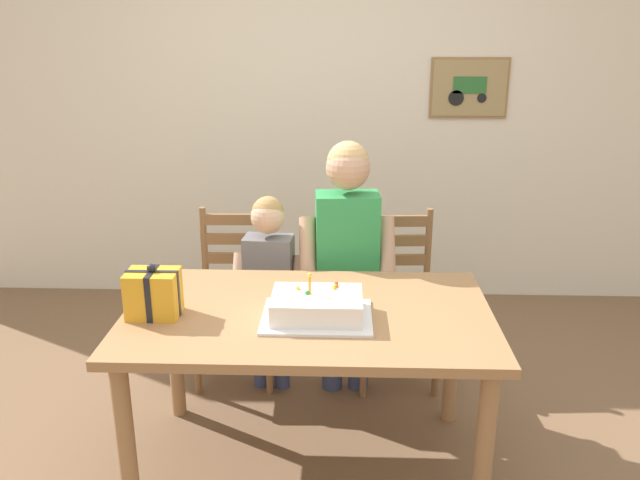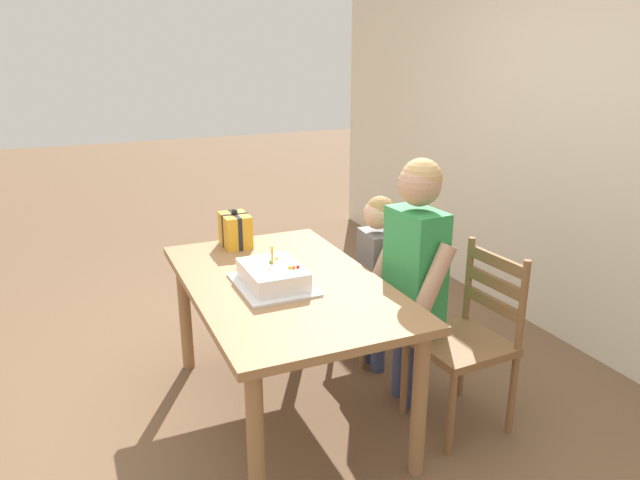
% 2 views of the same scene
% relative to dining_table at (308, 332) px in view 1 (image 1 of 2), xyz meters
% --- Properties ---
extents(ground_plane, '(20.00, 20.00, 0.00)m').
position_rel_dining_table_xyz_m(ground_plane, '(0.00, 0.00, -0.65)').
color(ground_plane, brown).
extents(back_wall, '(6.40, 0.11, 2.60)m').
position_rel_dining_table_xyz_m(back_wall, '(0.00, 2.00, 0.65)').
color(back_wall, silver).
rests_on(back_wall, ground).
extents(dining_table, '(1.51, 0.91, 0.75)m').
position_rel_dining_table_xyz_m(dining_table, '(0.00, 0.00, 0.00)').
color(dining_table, '#9E7047').
rests_on(dining_table, ground).
extents(birthday_cake, '(0.44, 0.34, 0.19)m').
position_rel_dining_table_xyz_m(birthday_cake, '(0.04, -0.07, 0.14)').
color(birthday_cake, silver).
rests_on(birthday_cake, dining_table).
extents(gift_box_red_large, '(0.21, 0.15, 0.22)m').
position_rel_dining_table_xyz_m(gift_box_red_large, '(-0.62, -0.06, 0.19)').
color(gift_box_red_large, gold).
rests_on(gift_box_red_large, dining_table).
extents(chair_left, '(0.43, 0.43, 0.92)m').
position_rel_dining_table_xyz_m(chair_left, '(-0.44, 0.81, -0.19)').
color(chair_left, brown).
rests_on(chair_left, ground).
extents(chair_right, '(0.44, 0.44, 0.92)m').
position_rel_dining_table_xyz_m(chair_right, '(0.43, 0.81, -0.19)').
color(chair_right, brown).
rests_on(chair_right, ground).
extents(child_older, '(0.50, 0.29, 1.34)m').
position_rel_dining_table_xyz_m(child_older, '(0.16, 0.65, 0.16)').
color(child_older, '#38426B').
rests_on(child_older, ground).
extents(child_younger, '(0.39, 0.23, 1.06)m').
position_rel_dining_table_xyz_m(child_younger, '(-0.24, 0.65, -0.01)').
color(child_younger, '#38426B').
rests_on(child_younger, ground).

